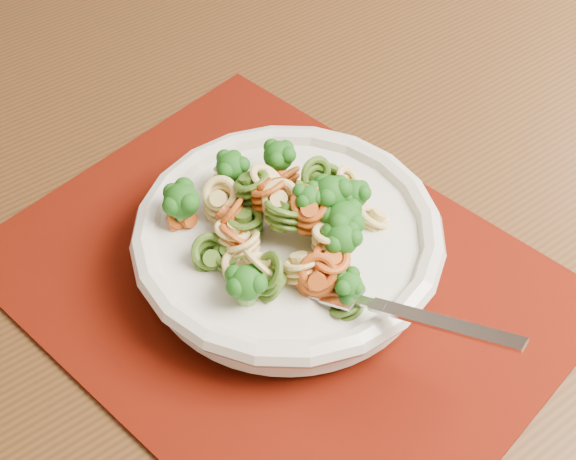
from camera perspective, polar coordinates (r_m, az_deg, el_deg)
The scene contains 5 objects.
dining_table at distance 0.74m, azimuth 6.56°, elevation -6.44°, with size 1.58×1.34×0.74m.
placemat at distance 0.63m, azimuth -0.66°, elevation -3.64°, with size 0.42×0.33×0.00m, color #4C0F03.
pasta_bowl at distance 0.62m, azimuth 0.00°, elevation -0.71°, with size 0.24×0.24×0.05m.
pasta_broccoli_heap at distance 0.60m, azimuth 0.00°, elevation 0.38°, with size 0.21×0.21×0.06m, color tan, non-canonical shape.
fork at distance 0.56m, azimuth 3.87°, elevation -4.67°, with size 0.19×0.02×0.01m, color silver, non-canonical shape.
Camera 1 is at (-0.45, -1.01, 1.23)m, focal length 50.00 mm.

